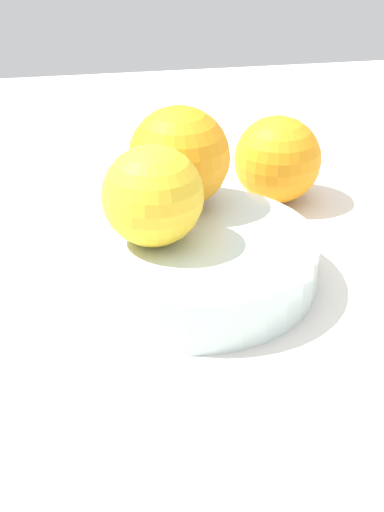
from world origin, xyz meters
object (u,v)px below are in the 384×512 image
(orange_loose_0, at_px, (278,159))
(folded_napkin, at_px, (218,153))
(orange_in_bowl_1, at_px, (152,195))
(fruit_bowl, at_px, (192,262))
(orange_in_bowl_0, at_px, (177,157))

(orange_loose_0, height_order, folded_napkin, orange_loose_0)
(orange_in_bowl_1, relative_size, folded_napkin, 0.58)
(orange_in_bowl_1, bearing_deg, fruit_bowl, 85.87)
(orange_in_bowl_0, distance_m, orange_loose_0, 0.13)
(fruit_bowl, height_order, orange_loose_0, orange_loose_0)
(orange_in_bowl_0, xyz_separation_m, orange_loose_0, (-0.07, 0.10, -0.04))
(fruit_bowl, xyz_separation_m, orange_in_bowl_1, (-0.00, -0.03, 0.06))
(fruit_bowl, relative_size, orange_in_bowl_0, 2.34)
(orange_loose_0, relative_size, folded_napkin, 0.62)
(orange_in_bowl_1, relative_size, orange_loose_0, 0.93)
(folded_napkin, bearing_deg, orange_loose_0, 15.07)
(orange_in_bowl_1, xyz_separation_m, folded_napkin, (-0.24, 0.10, -0.07))
(orange_in_bowl_0, height_order, orange_in_bowl_1, orange_in_bowl_0)
(orange_in_bowl_0, relative_size, folded_napkin, 0.63)
(folded_napkin, bearing_deg, orange_in_bowl_0, -20.89)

